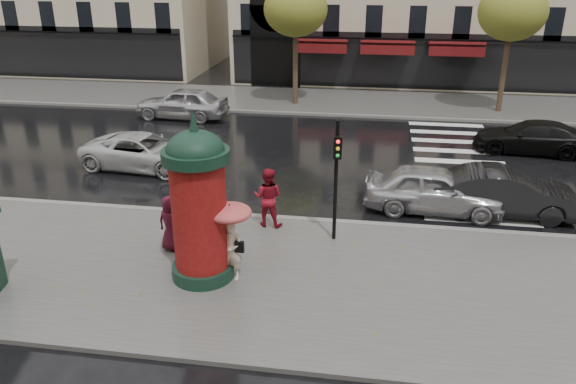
% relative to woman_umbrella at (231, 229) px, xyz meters
% --- Properties ---
extents(ground, '(160.00, 160.00, 0.00)m').
position_rel_woman_umbrella_xyz_m(ground, '(0.93, 0.77, -1.50)').
color(ground, black).
rests_on(ground, ground).
extents(near_sidewalk, '(90.00, 7.00, 0.12)m').
position_rel_woman_umbrella_xyz_m(near_sidewalk, '(0.93, 0.27, -1.44)').
color(near_sidewalk, '#474744').
rests_on(near_sidewalk, ground).
extents(far_sidewalk, '(90.00, 6.00, 0.12)m').
position_rel_woman_umbrella_xyz_m(far_sidewalk, '(0.93, 19.77, -1.44)').
color(far_sidewalk, '#474744').
rests_on(far_sidewalk, ground).
extents(near_kerb, '(90.00, 0.25, 0.14)m').
position_rel_woman_umbrella_xyz_m(near_kerb, '(0.93, 3.77, -1.43)').
color(near_kerb, slate).
rests_on(near_kerb, ground).
extents(far_kerb, '(90.00, 0.25, 0.14)m').
position_rel_woman_umbrella_xyz_m(far_kerb, '(0.93, 16.77, -1.43)').
color(far_kerb, slate).
rests_on(far_kerb, ground).
extents(zebra_crossing, '(3.60, 11.75, 0.01)m').
position_rel_woman_umbrella_xyz_m(zebra_crossing, '(6.93, 10.37, -1.49)').
color(zebra_crossing, silver).
rests_on(zebra_crossing, ground).
extents(tree_far_left, '(3.40, 3.40, 6.64)m').
position_rel_woman_umbrella_xyz_m(tree_far_left, '(-1.07, 18.77, 3.67)').
color(tree_far_left, '#38281C').
rests_on(tree_far_left, ground).
extents(tree_far_right, '(3.40, 3.40, 6.64)m').
position_rel_woman_umbrella_xyz_m(tree_far_right, '(9.93, 18.77, 3.67)').
color(tree_far_right, '#38281C').
rests_on(tree_far_right, ground).
extents(woman_umbrella, '(1.09, 1.09, 2.09)m').
position_rel_woman_umbrella_xyz_m(woman_umbrella, '(0.00, 0.00, 0.00)').
color(woman_umbrella, beige).
rests_on(woman_umbrella, near_sidewalk).
extents(woman_red, '(0.95, 0.78, 1.83)m').
position_rel_woman_umbrella_xyz_m(woman_red, '(0.33, 3.17, -0.46)').
color(woman_red, maroon).
rests_on(woman_red, near_sidewalk).
extents(man_burgundy, '(0.86, 0.64, 1.61)m').
position_rel_woman_umbrella_xyz_m(man_burgundy, '(-2.02, 1.24, -0.57)').
color(man_burgundy, '#440D1D').
rests_on(man_burgundy, near_sidewalk).
extents(morris_column, '(1.62, 1.62, 4.36)m').
position_rel_woman_umbrella_xyz_m(morris_column, '(-0.76, -0.02, 0.71)').
color(morris_column, black).
rests_on(morris_column, near_sidewalk).
extents(traffic_light, '(0.24, 0.34, 3.55)m').
position_rel_woman_umbrella_xyz_m(traffic_light, '(2.40, 2.50, 0.77)').
color(traffic_light, black).
rests_on(traffic_light, near_sidewalk).
extents(car_silver, '(4.57, 2.06, 1.52)m').
position_rel_woman_umbrella_xyz_m(car_silver, '(5.41, 5.27, -0.73)').
color(car_silver, '#BCBBC0').
rests_on(car_silver, ground).
extents(car_darkgrey, '(4.62, 1.67, 1.51)m').
position_rel_woman_umbrella_xyz_m(car_darkgrey, '(7.59, 5.33, -0.74)').
color(car_darkgrey, black).
rests_on(car_darkgrey, ground).
extents(car_white, '(5.08, 2.74, 1.35)m').
position_rel_woman_umbrella_xyz_m(car_white, '(-5.48, 7.71, -0.82)').
color(car_white, silver).
rests_on(car_white, ground).
extents(car_black, '(4.85, 2.41, 1.35)m').
position_rel_woman_umbrella_xyz_m(car_black, '(9.99, 12.10, -0.82)').
color(car_black, black).
rests_on(car_black, ground).
extents(car_far_silver, '(4.80, 2.15, 1.60)m').
position_rel_woman_umbrella_xyz_m(car_far_silver, '(-6.43, 15.15, -0.70)').
color(car_far_silver, '#B8B7BD').
rests_on(car_far_silver, ground).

